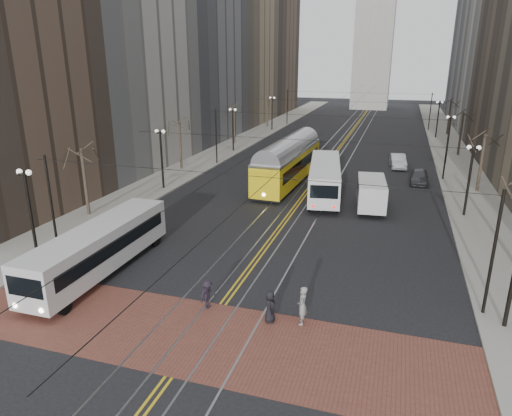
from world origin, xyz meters
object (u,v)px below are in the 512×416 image
Objects in this scene: transit_bus at (100,250)px; rear_bus at (325,179)px; streetcar at (288,166)px; sedan_silver at (398,161)px; cargo_van at (371,195)px; pedestrian_d at (208,294)px; pedestrian_a at (270,307)px; pedestrian_b at (302,306)px; sedan_grey at (419,176)px.

rear_bus reaches higher than transit_bus.
transit_bus is 24.29m from streetcar.
transit_bus is at bearing -122.34° from sedan_silver.
pedestrian_d is (-6.86, -19.22, -0.50)m from cargo_van.
transit_bus is 11.39m from pedestrian_a.
pedestrian_a is 3.44m from pedestrian_d.
cargo_van is 2.95× the size of pedestrian_b.
pedestrian_a reaches higher than sedan_grey.
sedan_grey is (4.18, 10.18, -0.55)m from cargo_van.
sedan_silver is at bearing 64.12° from transit_bus.
transit_bus is 2.47× the size of sedan_silver.
sedan_silver is at bearing 57.01° from rear_bus.
streetcar is 3.29× the size of sedan_silver.
sedan_silver is (6.40, 14.17, -0.80)m from rear_bus.
sedan_grey is (12.93, 3.93, -1.10)m from streetcar.
pedestrian_d is at bearing 76.84° from pedestrian_a.
sedan_grey is at bearing 1.54° from pedestrian_d.
sedan_silver is 2.88× the size of pedestrian_a.
sedan_grey is 7.11m from sedan_silver.
sedan_silver is at bearing 169.01° from pedestrian_b.
transit_bus is at bearing -103.38° from pedestrian_b.
transit_bus is 2.01× the size of cargo_van.
sedan_grey is at bearing -22.72° from pedestrian_a.
pedestrian_b is at bearing -92.09° from rear_bus.
streetcar reaches higher than pedestrian_b.
pedestrian_d is (1.88, -25.47, -1.05)m from streetcar.
transit_bus is at bearing 70.60° from pedestrian_a.
sedan_silver is 2.41× the size of pedestrian_b.
rear_bus reaches higher than cargo_van.
cargo_van is at bearing -33.04° from streetcar.
pedestrian_b is 4.96m from pedestrian_d.
sedan_grey is (18.78, 27.51, -0.73)m from transit_bus.
cargo_van is at bearing 49.78° from transit_bus.
cargo_van is at bearing 169.45° from pedestrian_b.
pedestrian_d is at bearing -108.19° from sedan_grey.
sedan_grey is at bearing 61.54° from cargo_van.
transit_bus reaches higher than sedan_grey.
cargo_van is (14.60, 17.32, -0.18)m from transit_bus.
rear_bus is 11.41m from sedan_grey.
pedestrian_a is at bearing -11.15° from transit_bus.
cargo_van is at bearing 2.48° from pedestrian_d.
pedestrian_d is at bearing -110.25° from sedan_silver.
transit_bus is at bearing 98.38° from pedestrian_d.
sedan_grey is (8.63, 7.42, -0.85)m from rear_bus.
pedestrian_a is 1.57m from pedestrian_b.
streetcar is 10.09× the size of pedestrian_d.
sedan_silver is at bearing 77.29° from cargo_van.
streetcar is 2.68× the size of cargo_van.
transit_bus is 0.75× the size of streetcar.
pedestrian_d is at bearing -104.96° from rear_bus.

